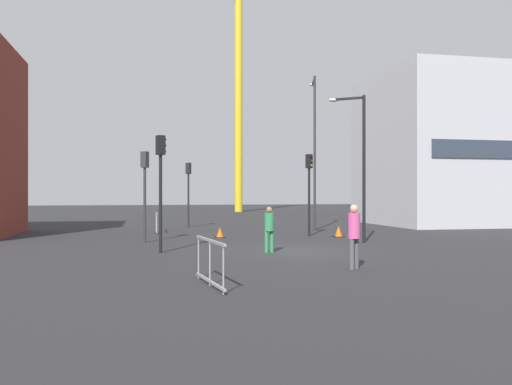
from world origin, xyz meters
TOP-DOWN VIEW (x-y plane):
  - ground at (0.00, 0.00)m, footprint 160.00×160.00m
  - office_block at (15.91, 14.70)m, footprint 11.54×10.33m
  - construction_crane at (4.98, 41.49)m, footprint 11.25×14.80m
  - streetlamp_tall at (4.25, 10.76)m, footprint 0.76×2.07m
  - streetlamp_short at (3.69, 2.78)m, footprint 1.40×0.95m
  - traffic_light_crosswalk at (-4.89, 0.50)m, footprint 0.39×0.34m
  - traffic_light_island at (-2.77, 14.60)m, footprint 0.37×0.37m
  - traffic_light_near at (2.63, 6.63)m, footprint 0.34×0.39m
  - traffic_light_verge at (-5.46, 4.65)m, footprint 0.38×0.36m
  - pedestrian_walking at (-1.05, -0.27)m, footprint 0.34×0.34m
  - pedestrian_waiting at (0.33, -4.87)m, footprint 0.34×0.34m
  - safety_barrier_left_run at (-3.98, -6.73)m, footprint 0.40×2.50m
  - safety_barrier_right_run at (-4.82, 10.48)m, footprint 0.07×2.28m
  - traffic_cone_orange at (3.86, 5.78)m, footprint 0.53×0.53m
  - traffic_cone_striped at (-1.90, 6.56)m, footprint 0.50×0.50m

SIDE VIEW (x-z plane):
  - ground at x=0.00m, z-range 0.00..0.00m
  - traffic_cone_striped at x=-1.90m, z-range -0.02..0.48m
  - traffic_cone_orange at x=3.86m, z-range -0.02..0.51m
  - safety_barrier_right_run at x=-4.82m, z-range 0.02..1.10m
  - safety_barrier_left_run at x=-3.98m, z-range 0.02..1.10m
  - pedestrian_walking at x=-1.05m, z-range 0.13..1.78m
  - pedestrian_waiting at x=0.33m, z-range 0.16..1.98m
  - traffic_light_verge at x=-5.46m, z-range 0.68..4.64m
  - traffic_light_island at x=-2.77m, z-range 0.69..4.74m
  - traffic_light_near at x=2.63m, z-range 0.70..4.80m
  - traffic_light_crosswalk at x=-4.89m, z-range 0.71..4.94m
  - streetlamp_short at x=3.69m, z-range 0.60..7.00m
  - office_block at x=15.91m, z-range 0.00..10.33m
  - streetlamp_tall at x=4.25m, z-range 0.75..9.69m
  - construction_crane at x=4.98m, z-range 4.10..32.46m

